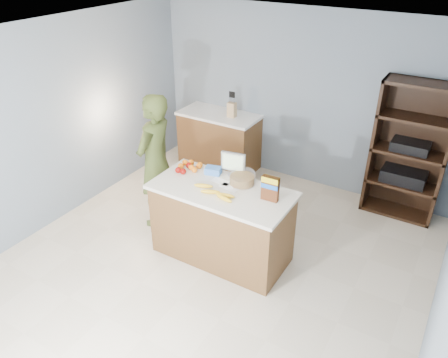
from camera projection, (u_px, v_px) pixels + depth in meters
The scene contains 15 objects.
floor at pixel (208, 269), 4.92m from camera, with size 4.50×5.00×0.02m, color beige.
walls at pixel (205, 135), 4.11m from camera, with size 4.52×5.02×2.51m.
counter_peninsula at pixel (222, 226), 4.94m from camera, with size 1.56×0.76×0.90m.
back_cabinet at pixel (219, 140), 6.88m from camera, with size 1.24×0.62×0.90m.
shelving_unit at pixel (409, 153), 5.55m from camera, with size 0.90×0.40×1.80m.
person at pixel (155, 162), 5.34m from camera, with size 0.63×0.41×1.72m, color #3C471D.
knife_block at pixel (232, 109), 6.48m from camera, with size 0.12×0.10×0.31m.
envelopes at pixel (225, 184), 4.78m from camera, with size 0.37×0.20×0.00m.
bananas at pixel (216, 193), 4.59m from camera, with size 0.54×0.21×0.05m.
apples at pixel (183, 169), 5.02m from camera, with size 0.14×0.23×0.07m.
oranges at pixel (192, 166), 5.10m from camera, with size 0.27×0.21×0.07m.
blue_carton at pixel (213, 171), 4.98m from camera, with size 0.18×0.12×0.08m, color blue.
salad_bowl at pixel (242, 179), 4.78m from camera, with size 0.30×0.30×0.13m.
tv at pixel (233, 163), 4.89m from camera, with size 0.28×0.12×0.28m.
cereal_box at pixel (270, 187), 4.43m from camera, with size 0.18×0.08×0.27m.
Camera 1 is at (2.10, -3.14, 3.31)m, focal length 35.00 mm.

